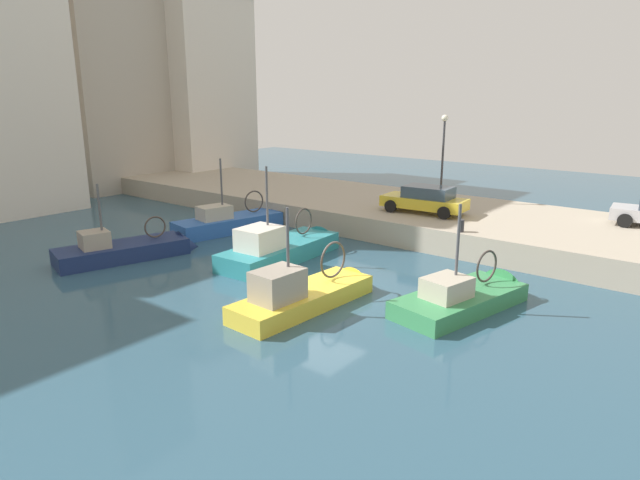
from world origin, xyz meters
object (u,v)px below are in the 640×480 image
at_px(fishing_boat_teal, 284,255).
at_px(quay_streetlamp, 443,144).
at_px(fishing_boat_yellow, 309,301).
at_px(mooring_bollard_north, 461,226).
at_px(fishing_boat_green, 467,303).
at_px(parked_car_yellow, 425,199).
at_px(fishing_boat_navy, 131,256).
at_px(fishing_boat_blue, 234,228).

relative_size(fishing_boat_teal, quay_streetlamp, 1.47).
relative_size(fishing_boat_yellow, fishing_boat_teal, 0.92).
distance_m(mooring_bollard_north, quay_streetlamp, 7.45).
bearing_deg(fishing_boat_green, mooring_bollard_north, 27.63).
bearing_deg(fishing_boat_teal, parked_car_yellow, -21.09).
height_order(fishing_boat_yellow, quay_streetlamp, quay_streetlamp).
xyz_separation_m(fishing_boat_navy, parked_car_yellow, (11.79, -8.38, 1.83)).
height_order(mooring_bollard_north, quay_streetlamp, quay_streetlamp).
bearing_deg(fishing_boat_navy, fishing_boat_teal, -52.26).
xyz_separation_m(fishing_boat_yellow, fishing_boat_teal, (3.64, 4.45, -0.02)).
relative_size(fishing_boat_green, fishing_boat_navy, 0.94).
height_order(fishing_boat_green, fishing_boat_yellow, fishing_boat_green).
bearing_deg(fishing_boat_navy, parked_car_yellow, -35.40).
bearing_deg(fishing_boat_green, fishing_boat_navy, 105.48).
distance_m(fishing_boat_navy, fishing_boat_blue, 6.38).
xyz_separation_m(fishing_boat_green, parked_car_yellow, (7.83, 5.91, 1.81)).
xyz_separation_m(fishing_boat_green, fishing_boat_teal, (0.27, 8.83, 0.05)).
relative_size(fishing_boat_green, fishing_boat_blue, 0.90).
height_order(fishing_boat_navy, fishing_boat_teal, fishing_boat_teal).
bearing_deg(fishing_boat_blue, fishing_boat_teal, -111.04).
distance_m(fishing_boat_teal, fishing_boat_blue, 6.00).
relative_size(fishing_boat_yellow, fishing_boat_blue, 0.95).
bearing_deg(parked_car_yellow, mooring_bollard_north, -129.18).
relative_size(fishing_boat_green, fishing_boat_teal, 0.88).
xyz_separation_m(parked_car_yellow, mooring_bollard_north, (-2.58, -3.16, -0.44)).
distance_m(parked_car_yellow, mooring_bollard_north, 4.10).
distance_m(fishing_boat_blue, mooring_bollard_north, 12.09).
bearing_deg(quay_streetlamp, fishing_boat_blue, 137.27).
xyz_separation_m(fishing_boat_yellow, fishing_boat_blue, (5.80, 10.04, -0.06)).
xyz_separation_m(fishing_boat_green, fishing_boat_navy, (-3.96, 14.29, -0.02)).
bearing_deg(fishing_boat_teal, mooring_bollard_north, -50.62).
xyz_separation_m(fishing_boat_teal, mooring_bollard_north, (4.99, -6.08, 1.33)).
distance_m(fishing_boat_green, fishing_boat_teal, 8.83).
relative_size(parked_car_yellow, mooring_bollard_north, 7.97).
height_order(fishing_boat_navy, quay_streetlamp, quay_streetlamp).
bearing_deg(fishing_boat_navy, fishing_boat_blue, 1.24).
bearing_deg(fishing_boat_yellow, mooring_bollard_north, -10.70).
distance_m(fishing_boat_teal, mooring_bollard_north, 7.97).
bearing_deg(fishing_boat_teal, fishing_boat_green, -91.74).
relative_size(fishing_boat_navy, fishing_boat_yellow, 1.02).
height_order(parked_car_yellow, quay_streetlamp, quay_streetlamp).
bearing_deg(fishing_boat_yellow, fishing_boat_blue, 60.01).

